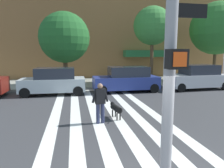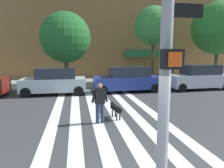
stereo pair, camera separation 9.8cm
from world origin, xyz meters
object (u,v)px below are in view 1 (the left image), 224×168
at_px(parked_car_behind_first, 54,81).
at_px(pedestrian_bystander, 170,73).
at_px(street_tree_nearest, 64,38).
at_px(pedestrian_dog_walker, 100,101).
at_px(parked_car_fourth_in_line, 197,77).
at_px(parked_car_third_in_line, 126,79).
at_px(street_tree_further, 217,28).
at_px(traffic_light_pole, 174,4).
at_px(street_tree_middle, 153,26).
at_px(dog_on_leash, 116,108).

bearing_deg(parked_car_behind_first, pedestrian_bystander, 14.13).
xyz_separation_m(street_tree_nearest, pedestrian_bystander, (9.03, -0.23, -2.94)).
bearing_deg(parked_car_behind_first, street_tree_nearest, 74.99).
bearing_deg(pedestrian_dog_walker, parked_car_behind_first, 110.15).
xyz_separation_m(parked_car_fourth_in_line, pedestrian_dog_walker, (-8.48, -6.43, -0.00)).
bearing_deg(parked_car_fourth_in_line, parked_car_behind_first, -179.99).
xyz_separation_m(parked_car_behind_first, parked_car_third_in_line, (5.13, 0.00, 0.01)).
bearing_deg(street_tree_nearest, street_tree_further, 0.87).
bearing_deg(traffic_light_pole, street_tree_nearest, 98.16).
height_order(parked_car_third_in_line, parked_car_fourth_in_line, parked_car_fourth_in_line).
xyz_separation_m(parked_car_fourth_in_line, street_tree_further, (3.59, 2.89, 4.12)).
height_order(parked_car_behind_first, parked_car_third_in_line, parked_car_third_in_line).
distance_m(parked_car_third_in_line, pedestrian_bystander, 5.23).
bearing_deg(street_tree_middle, parked_car_third_in_line, -135.23).
height_order(traffic_light_pole, street_tree_nearest, street_tree_nearest).
xyz_separation_m(parked_car_fourth_in_line, pedestrian_bystander, (-1.10, 2.45, 0.15)).
height_order(parked_car_fourth_in_line, pedestrian_dog_walker, parked_car_fourth_in_line).
height_order(street_tree_middle, pedestrian_dog_walker, street_tree_middle).
xyz_separation_m(parked_car_fourth_in_line, street_tree_middle, (-2.58, 3.10, 4.21)).
bearing_deg(street_tree_middle, parked_car_behind_first, -159.41).
distance_m(parked_car_fourth_in_line, dog_on_leash, 9.75).
xyz_separation_m(traffic_light_pole, street_tree_further, (11.67, 14.47, 1.52)).
relative_size(parked_car_third_in_line, street_tree_middle, 0.71).
xyz_separation_m(traffic_light_pole, street_tree_nearest, (-2.04, 14.26, 0.50)).
distance_m(parked_car_behind_first, pedestrian_bystander, 10.05).
relative_size(parked_car_behind_first, pedestrian_bystander, 2.62).
distance_m(traffic_light_pole, parked_car_behind_first, 12.19).
distance_m(parked_car_third_in_line, parked_car_fourth_in_line, 5.71).
distance_m(street_tree_middle, pedestrian_dog_walker, 11.98).
bearing_deg(street_tree_nearest, dog_on_leash, -74.51).
xyz_separation_m(street_tree_middle, street_tree_further, (6.17, -0.21, -0.09)).
bearing_deg(street_tree_further, pedestrian_bystander, -174.62).
relative_size(parked_car_behind_first, street_tree_further, 0.59).
distance_m(parked_car_behind_first, pedestrian_dog_walker, 6.85).
height_order(parked_car_behind_first, pedestrian_dog_walker, parked_car_behind_first).
bearing_deg(parked_car_third_in_line, pedestrian_bystander, 28.00).
relative_size(street_tree_further, pedestrian_dog_walker, 4.45).
bearing_deg(street_tree_middle, dog_on_leash, -119.76).
bearing_deg(parked_car_behind_first, traffic_light_pole, -76.57).
distance_m(parked_car_third_in_line, dog_on_leash, 6.27).
relative_size(street_tree_nearest, pedestrian_dog_walker, 3.59).
bearing_deg(parked_car_fourth_in_line, street_tree_nearest, 165.15).
xyz_separation_m(parked_car_third_in_line, street_tree_further, (9.30, 2.89, 4.14)).
xyz_separation_m(traffic_light_pole, street_tree_middle, (5.50, 14.68, 1.62)).
distance_m(parked_car_third_in_line, pedestrian_dog_walker, 7.00).
xyz_separation_m(traffic_light_pole, pedestrian_bystander, (6.98, 14.03, -2.44)).
xyz_separation_m(street_tree_further, pedestrian_bystander, (-4.69, -0.44, -3.97)).
relative_size(parked_car_third_in_line, pedestrian_bystander, 2.88).
height_order(parked_car_third_in_line, dog_on_leash, parked_car_third_in_line).
xyz_separation_m(parked_car_third_in_line, street_tree_nearest, (-4.41, 2.69, 3.12)).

